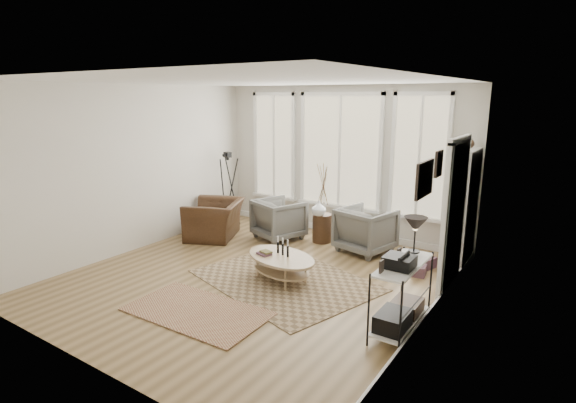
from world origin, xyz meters
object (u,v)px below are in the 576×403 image
Objects in this scene: accent_chair at (215,219)px; coffee_table at (281,261)px; bookcase at (462,209)px; low_shelf at (402,290)px; armchair_left at (279,219)px; armchair_right at (366,230)px; side_table at (322,205)px.

coffee_table is at bearing 40.56° from accent_chair.
low_shelf is (-0.06, -2.52, -0.44)m from bookcase.
accent_chair reaches higher than coffee_table.
low_shelf is 0.95× the size of coffee_table.
armchair_left is 0.77× the size of accent_chair.
coffee_table is 1.62× the size of armchair_left.
low_shelf is 2.75m from armchair_right.
side_table is at bearing -141.35° from armchair_left.
coffee_table is 0.92× the size of side_table.
side_table is (-2.39, 2.37, 0.21)m from low_shelf.
armchair_right reaches higher than armchair_left.
side_table is (0.80, 0.26, 0.34)m from armchair_left.
side_table is 1.36× the size of accent_chair.
armchair_right is 0.58× the size of side_table.
armchair_left is 1.26m from accent_chair.
side_table is (-2.44, -0.15, -0.23)m from bookcase.
bookcase is 3.32m from armchair_left.
armchair_right reaches higher than coffee_table.
armchair_left is 0.56× the size of side_table.
low_shelf is 1.49× the size of armchair_right.
bookcase is at bearing 3.57° from side_table.
low_shelf reaches higher than armchair_left.
coffee_table is (-2.01, 0.44, -0.21)m from low_shelf.
low_shelf is at bearing -91.28° from bookcase.
side_table is at bearing 135.24° from low_shelf.
accent_chair is (-4.27, 1.47, -0.15)m from low_shelf.
armchair_left is at bearing 95.51° from accent_chair.
armchair_left is at bearing -161.75° from side_table.
coffee_table is (-2.07, -2.08, -0.66)m from bookcase.
armchair_left is 1.72m from armchair_right.
bookcase is 2.36× the size of armchair_right.
armchair_right is at bearing -152.44° from armchair_left.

